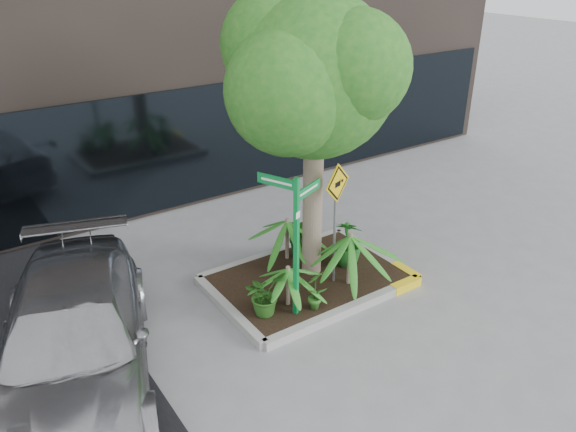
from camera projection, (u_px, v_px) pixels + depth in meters
ground at (309, 295)px, 9.59m from camera, size 80.00×80.00×0.00m
planter at (310, 279)px, 9.87m from camera, size 3.35×2.36×0.15m
tree at (314, 76)px, 8.56m from camera, size 3.27×2.90×4.91m
palm_front at (351, 236)px, 9.27m from camera, size 1.09×1.09×1.21m
palm_left at (288, 269)px, 8.81m from camera, size 0.79×0.79×0.87m
palm_back at (287, 221)px, 10.10m from camera, size 0.92×0.92×1.02m
parked_car at (74, 339)px, 7.43m from camera, size 3.32×5.14×1.38m
shrub_a at (265, 294)px, 8.73m from camera, size 0.81×0.81×0.70m
shrub_b at (348, 242)px, 10.05m from camera, size 0.69×0.69×0.88m
shrub_c at (315, 289)px, 8.84m from camera, size 0.48×0.48×0.70m
shrub_d at (300, 237)px, 10.33m from camera, size 0.48×0.48×0.80m
street_sign_post at (295, 234)px, 8.34m from camera, size 0.90×0.68×2.45m
cattle_sign at (336, 204)px, 9.08m from camera, size 0.64×0.23×2.16m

